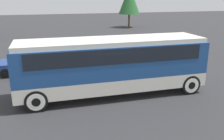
{
  "coord_description": "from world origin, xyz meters",
  "views": [
    {
      "loc": [
        -3.35,
        -11.89,
        5.05
      ],
      "look_at": [
        0.0,
        0.0,
        1.33
      ],
      "focal_mm": 40.0,
      "sensor_mm": 36.0,
      "label": 1
    }
  ],
  "objects": [
    {
      "name": "tree_center",
      "position": [
        10.46,
        26.91,
        4.3
      ],
      "size": [
        3.4,
        3.4,
        6.5
      ],
      "color": "brown",
      "rests_on": "ground_plane"
    },
    {
      "name": "tour_bus",
      "position": [
        0.1,
        0.0,
        1.78
      ],
      "size": [
        9.66,
        2.53,
        2.96
      ],
      "color": "silver",
      "rests_on": "ground_plane"
    },
    {
      "name": "parked_car_mid",
      "position": [
        -4.14,
        5.21,
        0.67
      ],
      "size": [
        4.23,
        1.96,
        1.33
      ],
      "color": "navy",
      "rests_on": "ground_plane"
    },
    {
      "name": "ground_plane",
      "position": [
        0.0,
        0.0,
        0.0
      ],
      "size": [
        120.0,
        120.0,
        0.0
      ],
      "primitive_type": "plane",
      "color": "#2D2D30"
    },
    {
      "name": "parked_car_near",
      "position": [
        1.84,
        6.63,
        0.74
      ],
      "size": [
        4.61,
        1.82,
        1.48
      ],
      "color": "#BCBCC1",
      "rests_on": "ground_plane"
    }
  ]
}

